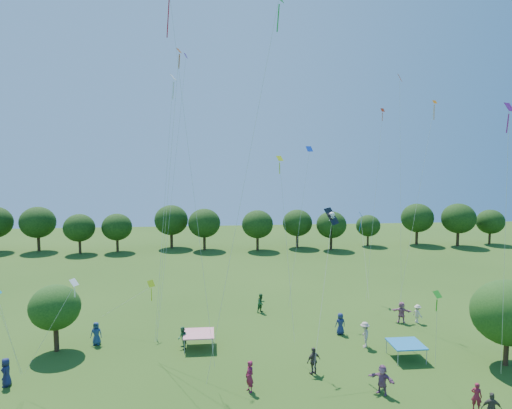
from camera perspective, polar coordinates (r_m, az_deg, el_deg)
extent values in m
cylinder|color=#422B19|center=(36.99, -23.69, -15.18)|extent=(0.35, 0.35, 1.72)
ellipsoid|color=#214914|center=(36.23, -23.84, -11.66)|extent=(3.56, 3.56, 3.20)
cylinder|color=#422B19|center=(36.11, 28.77, -16.02)|extent=(0.33, 0.33, 1.63)
ellipsoid|color=#214914|center=(35.19, 29.00, -11.71)|extent=(4.76, 4.76, 4.28)
cylinder|color=#422B19|center=(75.61, -25.52, -4.48)|extent=(0.44, 0.44, 2.15)
ellipsoid|color=#193910|center=(75.13, -25.63, -2.02)|extent=(5.17, 5.17, 4.65)
cylinder|color=#422B19|center=(71.49, -21.14, -4.98)|extent=(0.38, 0.38, 1.87)
ellipsoid|color=#193910|center=(71.04, -21.23, -2.73)|extent=(4.48, 4.48, 4.03)
cylinder|color=#422B19|center=(70.88, -16.93, -4.94)|extent=(0.38, 0.38, 1.84)
ellipsoid|color=#193910|center=(70.43, -16.99, -2.70)|extent=(4.42, 4.42, 3.98)
cylinder|color=#422B19|center=(72.11, -10.51, -4.49)|extent=(0.44, 0.44, 2.14)
ellipsoid|color=#193910|center=(71.61, -10.56, -1.92)|extent=(5.14, 5.14, 4.63)
cylinder|color=#422B19|center=(69.73, -6.46, -4.83)|extent=(0.42, 0.42, 2.03)
ellipsoid|color=#193910|center=(69.23, -6.49, -2.32)|extent=(4.86, 4.86, 4.37)
cylinder|color=#422B19|center=(68.99, 0.19, -4.93)|extent=(0.40, 0.40, 1.96)
ellipsoid|color=#193910|center=(68.50, 0.19, -2.48)|extent=(4.71, 4.71, 4.24)
cylinder|color=#422B19|center=(71.41, 5.17, -4.61)|extent=(0.39, 0.39, 1.91)
ellipsoid|color=#193910|center=(70.95, 5.20, -2.30)|extent=(4.59, 4.59, 4.13)
cylinder|color=#422B19|center=(70.40, 9.36, -4.82)|extent=(0.39, 0.39, 1.89)
ellipsoid|color=#193910|center=(69.93, 9.40, -2.51)|extent=(4.54, 4.54, 4.08)
cylinder|color=#422B19|center=(74.78, 13.80, -4.41)|extent=(0.33, 0.33, 1.58)
ellipsoid|color=#193910|center=(74.40, 13.84, -2.59)|extent=(3.80, 3.80, 3.42)
cylinder|color=#422B19|center=(78.05, 19.44, -3.95)|extent=(0.44, 0.44, 2.13)
ellipsoid|color=#193910|center=(77.58, 19.52, -1.59)|extent=(5.12, 5.12, 4.61)
cylinder|color=#422B19|center=(78.98, 23.89, -3.98)|extent=(0.45, 0.45, 2.18)
ellipsoid|color=#193910|center=(78.51, 23.99, -1.59)|extent=(5.24, 5.24, 4.72)
cylinder|color=#422B19|center=(83.01, 27.16, -3.80)|extent=(0.37, 0.37, 1.81)
ellipsoid|color=#193910|center=(82.62, 27.25, -1.92)|extent=(4.35, 4.35, 3.91)
cube|color=red|center=(34.84, -7.16, -15.72)|extent=(2.20, 2.20, 0.08)
cylinder|color=#999999|center=(34.14, -8.95, -17.11)|extent=(0.05, 0.05, 1.10)
cylinder|color=#999999|center=(34.09, -5.43, -17.11)|extent=(0.05, 0.05, 1.10)
cylinder|color=#999999|center=(35.99, -8.76, -15.88)|extent=(0.05, 0.05, 1.10)
cylinder|color=#999999|center=(35.94, -5.45, -15.87)|extent=(0.05, 0.05, 1.10)
cube|color=#1967A5|center=(34.47, 18.26, -16.21)|extent=(2.20, 2.20, 0.08)
cylinder|color=#999999|center=(33.44, 17.32, -17.82)|extent=(0.05, 0.05, 1.10)
cylinder|color=#999999|center=(34.23, 20.55, -17.36)|extent=(0.05, 0.05, 1.10)
cylinder|color=#999999|center=(35.14, 15.99, -16.59)|extent=(0.05, 0.05, 1.10)
cylinder|color=#999999|center=(35.89, 19.08, -16.20)|extent=(0.05, 0.05, 1.10)
imported|color=navy|center=(37.64, 10.50, -14.43)|extent=(0.89, 0.55, 1.70)
imported|color=maroon|center=(28.85, -0.80, -20.69)|extent=(0.71, 0.82, 1.86)
imported|color=#24542A|center=(41.91, 0.65, -12.21)|extent=(0.94, 0.87, 1.70)
imported|color=beige|center=(41.69, 19.54, -12.75)|extent=(0.78, 1.12, 1.56)
imported|color=#443A37|center=(31.07, 7.22, -18.81)|extent=(1.14, 0.87, 1.77)
imported|color=#A96287|center=(41.30, 17.73, -12.70)|extent=(1.77, 1.20, 1.79)
imported|color=navy|center=(37.11, -19.34, -14.96)|extent=(0.87, 0.51, 1.71)
imported|color=maroon|center=(29.77, 25.85, -20.75)|extent=(0.68, 0.66, 1.55)
imported|color=#2B653B|center=(34.89, -9.16, -16.15)|extent=(0.65, 0.89, 1.61)
imported|color=#B19D8E|center=(35.60, 13.44, -15.54)|extent=(0.77, 1.31, 1.89)
imported|color=#464138|center=(28.64, 27.38, -21.73)|extent=(1.10, 0.74, 1.72)
imported|color=#874E76|center=(29.57, 15.49, -20.33)|extent=(1.58, 1.57, 1.76)
imported|color=#1A204D|center=(33.16, -28.76, -17.89)|extent=(0.54, 0.90, 1.74)
cube|color=black|center=(31.09, 9.43, -1.44)|extent=(1.27, 1.41, 1.07)
cube|color=black|center=(31.34, 9.36, -3.94)|extent=(0.10, 0.27, 1.18)
sphere|color=white|center=(31.02, 9.46, -1.28)|extent=(0.39, 0.39, 0.39)
cylinder|color=white|center=(31.06, 9.45, -1.79)|extent=(0.27, 0.54, 0.35)
cylinder|color=white|center=(31.06, 9.45, -1.79)|extent=(0.27, 0.54, 0.35)
cylinder|color=beige|center=(29.59, 8.39, -10.86)|extent=(2.19, 4.60, 8.11)
cube|color=red|center=(29.38, -10.88, 22.70)|extent=(0.34, 0.60, 2.94)
cylinder|color=beige|center=(27.17, -8.03, 3.37)|extent=(2.51, 1.65, 22.75)
cube|color=red|center=(42.63, 15.56, 11.31)|extent=(0.42, 0.35, 0.32)
cube|color=red|center=(42.62, 15.51, 10.51)|extent=(0.11, 0.18, 0.71)
cylinder|color=beige|center=(41.90, 14.58, -0.15)|extent=(1.46, 1.04, 16.61)
cube|color=#FB420D|center=(40.69, 17.54, 14.88)|extent=(0.61, 0.73, 0.60)
cylinder|color=beige|center=(40.05, 17.62, 1.11)|extent=(0.49, 0.68, 18.84)
cube|color=#B7D512|center=(37.01, -12.98, -9.61)|extent=(0.61, 0.63, 0.49)
cube|color=#B7D512|center=(37.31, -12.94, -10.94)|extent=(0.07, 0.25, 1.09)
cylinder|color=beige|center=(38.08, -15.90, -11.60)|extent=(4.00, 0.75, 2.54)
cube|color=#1F8718|center=(28.04, 21.74, -10.39)|extent=(0.55, 0.49, 0.34)
cube|color=#1F8718|center=(28.27, 21.64, -11.64)|extent=(0.11, 0.18, 0.73)
cylinder|color=beige|center=(29.55, 21.60, -14.72)|extent=(0.77, 1.35, 4.69)
cube|color=blue|center=(46.11, 12.97, -1.21)|extent=(0.47, 0.70, 0.55)
cube|color=blue|center=(46.30, 12.92, -2.53)|extent=(0.21, 0.28, 1.33)
cylinder|color=beige|center=(44.28, 13.42, -6.28)|extent=(0.78, 4.95, 6.74)
cube|color=#511583|center=(36.17, -8.76, 17.91)|extent=(0.30, 0.44, 0.36)
cylinder|color=beige|center=(33.20, -10.46, 1.35)|extent=(2.05, 4.67, 19.97)
cube|color=silver|center=(33.90, -10.33, 15.38)|extent=(0.46, 0.57, 0.40)
cube|color=silver|center=(33.80, -10.30, 13.83)|extent=(0.18, 0.26, 1.19)
cylinder|color=beige|center=(32.26, -11.41, -0.56)|extent=(1.35, 2.83, 17.99)
cylinder|color=beige|center=(28.44, -28.68, -13.70)|extent=(0.22, 3.78, 6.70)
cube|color=#BD4A0B|center=(29.31, -9.61, 18.45)|extent=(0.33, 0.39, 0.27)
cube|color=#BD4A0B|center=(29.22, -9.58, 17.21)|extent=(0.13, 0.20, 0.84)
cylinder|color=beige|center=(29.94, -11.07, -0.24)|extent=(2.02, 2.27, 18.82)
cube|color=orange|center=(41.45, 21.44, 11.85)|extent=(0.40, 0.31, 0.29)
cube|color=orange|center=(41.41, 21.37, 10.68)|extent=(0.19, 0.27, 1.22)
cylinder|color=beige|center=(40.75, 19.42, -0.17)|extent=(2.60, 0.16, 17.01)
cube|color=#B9CE12|center=(32.78, 2.98, 5.78)|extent=(0.57, 0.52, 0.37)
cube|color=#B9CE12|center=(32.84, 2.96, 4.55)|extent=(0.09, 0.20, 0.81)
cylinder|color=beige|center=(32.13, 3.89, -5.61)|extent=(0.70, 2.72, 12.31)
cube|color=#1B9723|center=(24.82, 2.78, 22.25)|extent=(0.13, 0.30, 1.29)
cylinder|color=beige|center=(24.08, -1.95, 0.23)|extent=(3.83, 0.87, 20.33)
cube|color=blue|center=(41.99, 6.69, 6.92)|extent=(0.68, 0.55, 0.49)
cylinder|color=beige|center=(40.26, 5.42, -2.73)|extent=(2.53, 3.91, 13.12)
cube|color=#8D177C|center=(26.69, 29.09, 10.61)|extent=(0.60, 0.51, 0.45)
cube|color=#8D177C|center=(26.67, 28.94, 8.87)|extent=(0.12, 0.22, 0.95)
cylinder|color=beige|center=(28.32, 28.65, -5.24)|extent=(1.75, 1.97, 14.85)
cube|color=white|center=(28.33, -21.79, -9.03)|extent=(0.46, 0.55, 0.38)
cube|color=white|center=(28.53, -21.72, -10.17)|extent=(0.11, 0.15, 0.60)
cylinder|color=beige|center=(29.78, -24.45, -14.10)|extent=(3.13, 0.38, 5.26)
cylinder|color=beige|center=(30.17, -28.47, -14.20)|extent=(0.68, 0.91, 5.08)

